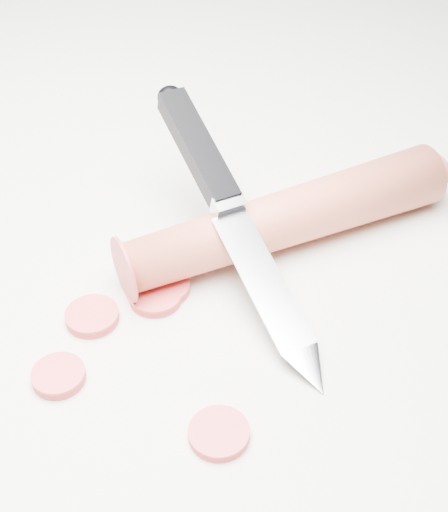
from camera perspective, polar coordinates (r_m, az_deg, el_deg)
The scene contains 8 objects.
ground at distance 0.45m, azimuth -6.77°, elevation -3.05°, with size 2.40×2.40×0.00m, color silver.
carrot at distance 0.47m, azimuth 5.11°, elevation 3.06°, with size 0.04×0.04×0.23m, color #CD523B.
carrot_slice_0 at distance 0.44m, azimuth -5.50°, elevation -3.23°, with size 0.03×0.03×0.01m, color #D23A3A.
carrot_slice_1 at distance 0.41m, azimuth -13.10°, elevation -9.32°, with size 0.03×0.03×0.01m, color #D23A3A.
carrot_slice_2 at distance 0.44m, azimuth -10.51°, elevation -4.76°, with size 0.03×0.03×0.01m, color #D23A3A.
carrot_slice_3 at distance 0.45m, azimuth -4.89°, elevation -2.45°, with size 0.03×0.03×0.01m, color #D23A3A.
carrot_slice_4 at distance 0.38m, azimuth -0.41°, elevation -14.00°, with size 0.03×0.03×0.01m, color #D23A3A.
kitchen_knife at distance 0.43m, azimuth 1.10°, elevation 2.93°, with size 0.20×0.15×0.08m, color #BABCC1, non-canonical shape.
Camera 1 is at (0.20, -0.25, 0.32)m, focal length 50.00 mm.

